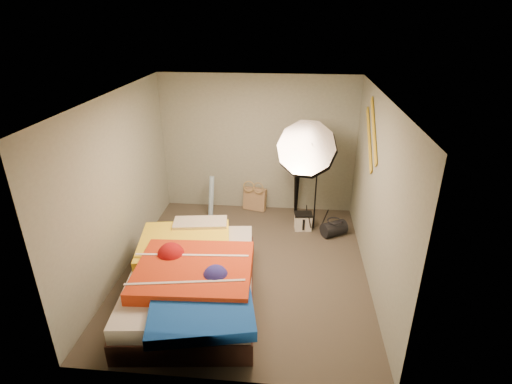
# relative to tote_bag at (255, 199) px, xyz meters

# --- Properties ---
(floor) EXTENTS (4.00, 4.00, 0.00)m
(floor) POSITION_rel_tote_bag_xyz_m (0.05, -1.90, -0.21)
(floor) COLOR #4D453A
(floor) RESTS_ON ground
(ceiling) EXTENTS (4.00, 4.00, 0.00)m
(ceiling) POSITION_rel_tote_bag_xyz_m (0.05, -1.90, 2.29)
(ceiling) COLOR silver
(ceiling) RESTS_ON wall_back
(wall_back) EXTENTS (3.50, 0.00, 3.50)m
(wall_back) POSITION_rel_tote_bag_xyz_m (0.05, 0.10, 1.04)
(wall_back) COLOR #979F8E
(wall_back) RESTS_ON floor
(wall_front) EXTENTS (3.50, 0.00, 3.50)m
(wall_front) POSITION_rel_tote_bag_xyz_m (0.05, -3.90, 1.04)
(wall_front) COLOR #979F8E
(wall_front) RESTS_ON floor
(wall_left) EXTENTS (0.00, 4.00, 4.00)m
(wall_left) POSITION_rel_tote_bag_xyz_m (-1.70, -1.90, 1.04)
(wall_left) COLOR #979F8E
(wall_left) RESTS_ON floor
(wall_right) EXTENTS (0.00, 4.00, 4.00)m
(wall_right) POSITION_rel_tote_bag_xyz_m (1.80, -1.90, 1.04)
(wall_right) COLOR #979F8E
(wall_right) RESTS_ON floor
(tote_bag) EXTENTS (0.46, 0.29, 0.44)m
(tote_bag) POSITION_rel_tote_bag_xyz_m (0.00, 0.00, 0.00)
(tote_bag) COLOR tan
(tote_bag) RESTS_ON floor
(wrapping_roll) EXTENTS (0.14, 0.23, 0.77)m
(wrapping_roll) POSITION_rel_tote_bag_xyz_m (-0.76, -0.35, 0.17)
(wrapping_roll) COLOR #5196CD
(wrapping_roll) RESTS_ON floor
(camera_case) EXTENTS (0.30, 0.23, 0.28)m
(camera_case) POSITION_rel_tote_bag_xyz_m (0.90, -0.69, -0.07)
(camera_case) COLOR white
(camera_case) RESTS_ON floor
(duffel_bag) EXTENTS (0.48, 0.42, 0.25)m
(duffel_bag) POSITION_rel_tote_bag_xyz_m (1.42, -0.84, -0.09)
(duffel_bag) COLOR black
(duffel_bag) RESTS_ON floor
(wall_stripe_upper) EXTENTS (0.02, 0.91, 0.78)m
(wall_stripe_upper) POSITION_rel_tote_bag_xyz_m (1.78, -1.30, 1.74)
(wall_stripe_upper) COLOR gold
(wall_stripe_upper) RESTS_ON wall_right
(wall_stripe_lower) EXTENTS (0.02, 0.91, 0.78)m
(wall_stripe_lower) POSITION_rel_tote_bag_xyz_m (1.78, -1.05, 1.54)
(wall_stripe_lower) COLOR gold
(wall_stripe_lower) RESTS_ON wall_right
(bed) EXTENTS (1.84, 2.52, 0.65)m
(bed) POSITION_rel_tote_bag_xyz_m (-0.53, -2.69, 0.11)
(bed) COLOR #43261F
(bed) RESTS_ON floor
(photo_umbrella) EXTENTS (1.25, 0.98, 2.02)m
(photo_umbrella) POSITION_rel_tote_bag_xyz_m (0.90, -0.71, 1.23)
(photo_umbrella) COLOR black
(photo_umbrella) RESTS_ON floor
(camera_tripod) EXTENTS (0.08, 0.08, 1.26)m
(camera_tripod) POSITION_rel_tote_bag_xyz_m (0.77, -0.02, 0.51)
(camera_tripod) COLOR black
(camera_tripod) RESTS_ON floor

